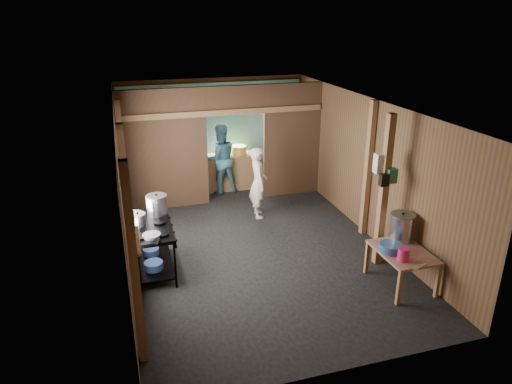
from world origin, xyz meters
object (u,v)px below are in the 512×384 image
object	(u,v)px
stock_pot	(402,227)
prep_table	(401,268)
gas_range	(151,248)
yellow_tub	(239,150)
cook	(258,183)
stove_pot_large	(157,205)
pink_bucket	(403,255)

from	to	relation	value
stock_pot	prep_table	bearing A→B (deg)	-116.34
gas_range	yellow_tub	world-z (taller)	yellow_tub
gas_range	yellow_tub	xyz separation A→B (m)	(2.39, 3.41, 0.53)
prep_table	yellow_tub	distance (m)	5.19
stock_pot	cook	xyz separation A→B (m)	(-1.55, 2.84, -0.06)
prep_table	cook	xyz separation A→B (m)	(-1.37, 3.19, 0.45)
stove_pot_large	yellow_tub	size ratio (longest dim) A/B	0.97
prep_table	stock_pot	bearing A→B (deg)	63.66
gas_range	pink_bucket	distance (m)	3.99
stove_pot_large	pink_bucket	xyz separation A→B (m)	(3.37, -2.23, -0.30)
cook	prep_table	bearing A→B (deg)	-149.78
stove_pot_large	stock_pot	distance (m)	4.06
prep_table	gas_range	bearing A→B (deg)	157.02
prep_table	stove_pot_large	size ratio (longest dim) A/B	2.84
yellow_tub	gas_range	bearing A→B (deg)	-125.01
yellow_tub	stock_pot	bearing A→B (deg)	-72.03
cook	yellow_tub	bearing A→B (deg)	5.35
stock_pot	yellow_tub	world-z (taller)	yellow_tub
stock_pot	yellow_tub	size ratio (longest dim) A/B	1.28
gas_range	pink_bucket	xyz separation A→B (m)	(3.54, -1.83, 0.28)
prep_table	yellow_tub	size ratio (longest dim) A/B	2.76
prep_table	cook	distance (m)	3.51
stove_pot_large	stock_pot	bearing A→B (deg)	-23.53
gas_range	stock_pot	world-z (taller)	stock_pot
stove_pot_large	pink_bucket	world-z (taller)	stove_pot_large
gas_range	cook	size ratio (longest dim) A/B	0.95
stock_pot	stove_pot_large	bearing A→B (deg)	156.47
gas_range	pink_bucket	bearing A→B (deg)	-27.33
yellow_tub	stove_pot_large	bearing A→B (deg)	-126.41
stove_pot_large	pink_bucket	size ratio (longest dim) A/B	1.77
prep_table	stove_pot_large	world-z (taller)	stove_pot_large
gas_range	prep_table	xyz separation A→B (m)	(3.71, -1.57, -0.12)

